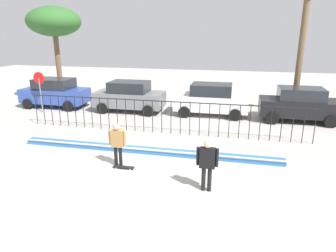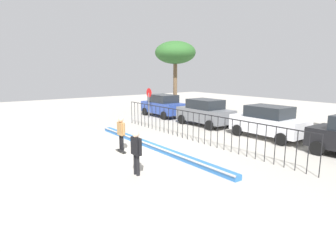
{
  "view_description": "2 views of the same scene",
  "coord_description": "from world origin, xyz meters",
  "px_view_note": "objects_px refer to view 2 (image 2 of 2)",
  "views": [
    {
      "loc": [
        3.48,
        -10.64,
        4.81
      ],
      "look_at": [
        0.95,
        0.51,
        1.26
      ],
      "focal_mm": 32.36,
      "sensor_mm": 36.0,
      "label": 1
    },
    {
      "loc": [
        11.66,
        -7.09,
        3.84
      ],
      "look_at": [
        1.01,
        0.77,
        1.3
      ],
      "focal_mm": 30.28,
      "sensor_mm": 36.0,
      "label": 2
    }
  ],
  "objects_px": {
    "stop_sign": "(149,99)",
    "parked_car_gray": "(205,112)",
    "skateboard": "(121,151)",
    "parked_car_blue": "(163,105)",
    "skateboarder": "(121,131)",
    "palm_tree_short": "(175,53)",
    "camera_operator": "(136,149)",
    "parked_car_white": "(268,122)"
  },
  "relations": [
    {
      "from": "skateboarder",
      "to": "parked_car_gray",
      "type": "height_order",
      "value": "parked_car_gray"
    },
    {
      "from": "parked_car_blue",
      "to": "skateboarder",
      "type": "bearing_deg",
      "value": -43.06
    },
    {
      "from": "parked_car_gray",
      "to": "palm_tree_short",
      "type": "distance_m",
      "value": 7.71
    },
    {
      "from": "skateboarder",
      "to": "parked_car_gray",
      "type": "bearing_deg",
      "value": 89.17
    },
    {
      "from": "stop_sign",
      "to": "camera_operator",
      "type": "bearing_deg",
      "value": -34.67
    },
    {
      "from": "skateboarder",
      "to": "palm_tree_short",
      "type": "bearing_deg",
      "value": 112.82
    },
    {
      "from": "skateboard",
      "to": "skateboarder",
      "type": "bearing_deg",
      "value": 140.3
    },
    {
      "from": "parked_car_gray",
      "to": "skateboarder",
      "type": "bearing_deg",
      "value": -74.44
    },
    {
      "from": "skateboard",
      "to": "camera_operator",
      "type": "height_order",
      "value": "camera_operator"
    },
    {
      "from": "parked_car_gray",
      "to": "stop_sign",
      "type": "xyz_separation_m",
      "value": [
        -5.34,
        -1.36,
        0.64
      ]
    },
    {
      "from": "stop_sign",
      "to": "parked_car_gray",
      "type": "bearing_deg",
      "value": 14.3
    },
    {
      "from": "camera_operator",
      "to": "palm_tree_short",
      "type": "height_order",
      "value": "palm_tree_short"
    },
    {
      "from": "palm_tree_short",
      "to": "parked_car_gray",
      "type": "bearing_deg",
      "value": -17.69
    },
    {
      "from": "parked_car_blue",
      "to": "skateboard",
      "type": "bearing_deg",
      "value": -42.7
    },
    {
      "from": "skateboarder",
      "to": "stop_sign",
      "type": "height_order",
      "value": "stop_sign"
    },
    {
      "from": "skateboard",
      "to": "parked_car_gray",
      "type": "height_order",
      "value": "parked_car_gray"
    },
    {
      "from": "skateboard",
      "to": "parked_car_blue",
      "type": "relative_size",
      "value": 0.19
    },
    {
      "from": "camera_operator",
      "to": "parked_car_gray",
      "type": "bearing_deg",
      "value": -52.79
    },
    {
      "from": "parked_car_white",
      "to": "parked_car_blue",
      "type": "bearing_deg",
      "value": 178.29
    },
    {
      "from": "skateboarder",
      "to": "parked_car_white",
      "type": "distance_m",
      "value": 8.58
    },
    {
      "from": "skateboard",
      "to": "parked_car_gray",
      "type": "distance_m",
      "value": 8.58
    },
    {
      "from": "parked_car_blue",
      "to": "palm_tree_short",
      "type": "xyz_separation_m",
      "value": [
        -0.72,
        1.87,
        4.49
      ]
    },
    {
      "from": "palm_tree_short",
      "to": "camera_operator",
      "type": "bearing_deg",
      "value": -43.0
    },
    {
      "from": "parked_car_blue",
      "to": "stop_sign",
      "type": "distance_m",
      "value": 1.54
    },
    {
      "from": "parked_car_blue",
      "to": "palm_tree_short",
      "type": "relative_size",
      "value": 0.66
    },
    {
      "from": "skateboarder",
      "to": "palm_tree_short",
      "type": "xyz_separation_m",
      "value": [
        -8.35,
        9.84,
        4.46
      ]
    },
    {
      "from": "camera_operator",
      "to": "skateboard",
      "type": "bearing_deg",
      "value": -12.08
    },
    {
      "from": "skateboard",
      "to": "palm_tree_short",
      "type": "distance_m",
      "value": 14.27
    },
    {
      "from": "skateboarder",
      "to": "stop_sign",
      "type": "distance_m",
      "value": 10.15
    },
    {
      "from": "parked_car_gray",
      "to": "parked_car_white",
      "type": "bearing_deg",
      "value": 1.29
    },
    {
      "from": "camera_operator",
      "to": "parked_car_gray",
      "type": "relative_size",
      "value": 0.4
    },
    {
      "from": "parked_car_gray",
      "to": "parked_car_white",
      "type": "height_order",
      "value": "same"
    },
    {
      "from": "skateboarder",
      "to": "stop_sign",
      "type": "xyz_separation_m",
      "value": [
        -7.72,
        6.57,
        0.62
      ]
    },
    {
      "from": "camera_operator",
      "to": "parked_car_blue",
      "type": "distance_m",
      "value": 14.29
    },
    {
      "from": "stop_sign",
      "to": "palm_tree_short",
      "type": "bearing_deg",
      "value": 100.94
    },
    {
      "from": "parked_car_gray",
      "to": "stop_sign",
      "type": "height_order",
      "value": "stop_sign"
    },
    {
      "from": "parked_car_white",
      "to": "camera_operator",
      "type": "bearing_deg",
      "value": -88.4
    },
    {
      "from": "parked_car_blue",
      "to": "stop_sign",
      "type": "height_order",
      "value": "stop_sign"
    },
    {
      "from": "camera_operator",
      "to": "parked_car_white",
      "type": "xyz_separation_m",
      "value": [
        -0.7,
        9.26,
        -0.05
      ]
    },
    {
      "from": "camera_operator",
      "to": "parked_car_blue",
      "type": "relative_size",
      "value": 0.4
    },
    {
      "from": "camera_operator",
      "to": "palm_tree_short",
      "type": "relative_size",
      "value": 0.26
    },
    {
      "from": "camera_operator",
      "to": "palm_tree_short",
      "type": "xyz_separation_m",
      "value": [
        -11.75,
        10.96,
        4.44
      ]
    }
  ]
}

